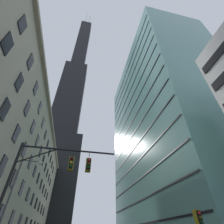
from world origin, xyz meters
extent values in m
cube|color=tan|center=(-10.75, 29.21, 25.28)|extent=(0.70, 70.41, 0.60)
cube|color=black|center=(-10.95, 18.00, 4.00)|extent=(0.14, 1.40, 2.20)
cube|color=black|center=(-10.95, 23.00, 4.00)|extent=(0.14, 1.40, 2.20)
cube|color=black|center=(-10.95, 28.00, 4.00)|extent=(0.14, 1.40, 2.20)
cube|color=black|center=(-10.95, 33.00, 4.00)|extent=(0.14, 1.40, 2.20)
cube|color=black|center=(-10.95, 13.00, 8.20)|extent=(0.14, 1.40, 2.20)
cube|color=black|center=(-10.95, 18.00, 8.20)|extent=(0.14, 1.40, 2.20)
cube|color=black|center=(-10.95, 23.00, 8.20)|extent=(0.14, 1.40, 2.20)
cube|color=black|center=(-10.95, 28.00, 8.20)|extent=(0.14, 1.40, 2.20)
cube|color=black|center=(-10.95, 33.00, 8.20)|extent=(0.14, 1.40, 2.20)
cube|color=black|center=(-10.95, 38.00, 8.20)|extent=(0.14, 1.40, 2.20)
cube|color=black|center=(-10.95, 43.00, 8.20)|extent=(0.14, 1.40, 2.20)
cube|color=black|center=(-10.95, 48.00, 8.20)|extent=(0.14, 1.40, 2.20)
cube|color=black|center=(-10.95, 53.00, 8.20)|extent=(0.14, 1.40, 2.20)
cube|color=black|center=(-10.95, 8.00, 12.40)|extent=(0.14, 1.40, 2.20)
cube|color=black|center=(-10.95, 13.00, 12.40)|extent=(0.14, 1.40, 2.20)
cube|color=black|center=(-10.95, 18.00, 12.40)|extent=(0.14, 1.40, 2.20)
cube|color=black|center=(-10.95, 23.00, 12.40)|extent=(0.14, 1.40, 2.20)
cube|color=black|center=(-10.95, 28.00, 12.40)|extent=(0.14, 1.40, 2.20)
cube|color=black|center=(-10.95, 33.00, 12.40)|extent=(0.14, 1.40, 2.20)
cube|color=black|center=(-10.95, 38.00, 12.40)|extent=(0.14, 1.40, 2.20)
cube|color=black|center=(-10.95, 43.00, 12.40)|extent=(0.14, 1.40, 2.20)
cube|color=black|center=(-10.95, 48.00, 12.40)|extent=(0.14, 1.40, 2.20)
cube|color=black|center=(-10.95, 53.00, 12.40)|extent=(0.14, 1.40, 2.20)
cube|color=black|center=(-10.95, 3.00, 16.60)|extent=(0.14, 1.40, 2.20)
cube|color=black|center=(-10.95, 8.00, 16.60)|extent=(0.14, 1.40, 2.20)
cube|color=black|center=(-10.95, 13.00, 16.60)|extent=(0.14, 1.40, 2.20)
cube|color=black|center=(-10.95, 18.00, 16.60)|extent=(0.14, 1.40, 2.20)
cube|color=black|center=(-10.95, 23.00, 16.60)|extent=(0.14, 1.40, 2.20)
cube|color=black|center=(-10.95, 28.00, 16.60)|extent=(0.14, 1.40, 2.20)
cube|color=black|center=(-10.95, 33.00, 16.60)|extent=(0.14, 1.40, 2.20)
cube|color=black|center=(-10.95, 38.00, 16.60)|extent=(0.14, 1.40, 2.20)
cube|color=black|center=(-10.95, 43.00, 16.60)|extent=(0.14, 1.40, 2.20)
cube|color=black|center=(-10.95, 48.00, 16.60)|extent=(0.14, 1.40, 2.20)
cube|color=black|center=(-10.95, 53.00, 16.60)|extent=(0.14, 1.40, 2.20)
cube|color=black|center=(-10.95, 3.00, 20.80)|extent=(0.14, 1.40, 2.20)
cube|color=black|center=(-10.95, 8.00, 20.80)|extent=(0.14, 1.40, 2.20)
cube|color=black|center=(-10.95, 13.00, 20.80)|extent=(0.14, 1.40, 2.20)
cube|color=black|center=(-10.95, 18.00, 20.80)|extent=(0.14, 1.40, 2.20)
cube|color=black|center=(-10.95, 23.00, 20.80)|extent=(0.14, 1.40, 2.20)
cube|color=black|center=(-10.95, 28.00, 20.80)|extent=(0.14, 1.40, 2.20)
cube|color=black|center=(-10.95, 33.00, 20.80)|extent=(0.14, 1.40, 2.20)
cube|color=black|center=(-10.95, 38.00, 20.80)|extent=(0.14, 1.40, 2.20)
cube|color=black|center=(-10.95, 43.00, 20.80)|extent=(0.14, 1.40, 2.20)
cube|color=black|center=(-10.95, 48.00, 20.80)|extent=(0.14, 1.40, 2.20)
cube|color=black|center=(-10.95, 53.00, 20.80)|extent=(0.14, 1.40, 2.20)
cube|color=black|center=(-13.42, 76.08, 21.56)|extent=(22.87, 22.87, 43.13)
cube|color=black|center=(-13.42, 76.08, 74.49)|extent=(16.01, 16.01, 62.73)
cube|color=black|center=(-13.42, 76.08, 145.07)|extent=(10.29, 10.29, 78.41)
cylinder|color=silver|center=(-15.48, 76.08, 199.20)|extent=(1.20, 1.20, 29.86)
cylinder|color=silver|center=(-11.36, 76.08, 199.20)|extent=(1.20, 1.20, 29.86)
cube|color=slate|center=(20.42, 29.14, 28.71)|extent=(18.84, 41.48, 57.43)
cube|color=black|center=(10.96, 29.14, 4.00)|extent=(0.12, 40.48, 0.24)
cube|color=black|center=(10.96, 29.14, 8.00)|extent=(0.12, 40.48, 0.24)
cube|color=black|center=(10.96, 29.14, 12.00)|extent=(0.12, 40.48, 0.24)
cube|color=black|center=(10.96, 29.14, 16.00)|extent=(0.12, 40.48, 0.24)
cube|color=black|center=(10.96, 29.14, 20.00)|extent=(0.12, 40.48, 0.24)
cube|color=black|center=(10.96, 29.14, 24.00)|extent=(0.12, 40.48, 0.24)
cube|color=black|center=(10.96, 29.14, 28.00)|extent=(0.12, 40.48, 0.24)
cube|color=black|center=(10.96, 29.14, 32.00)|extent=(0.12, 40.48, 0.24)
cube|color=black|center=(10.96, 29.14, 36.00)|extent=(0.12, 40.48, 0.24)
cube|color=black|center=(10.96, 29.14, 40.00)|extent=(0.12, 40.48, 0.24)
cube|color=black|center=(10.96, 29.14, 44.00)|extent=(0.12, 40.48, 0.24)
cube|color=black|center=(10.96, 29.14, 48.00)|extent=(0.12, 40.48, 0.24)
cube|color=black|center=(10.96, 29.14, 52.00)|extent=(0.12, 40.48, 0.24)
cylinder|color=black|center=(-7.18, 5.62, 3.94)|extent=(0.20, 0.20, 7.57)
cylinder|color=black|center=(-3.51, 5.62, 7.47)|extent=(7.35, 0.14, 0.14)
cylinder|color=black|center=(-5.71, 5.62, 6.87)|extent=(3.02, 0.10, 1.53)
cylinder|color=black|center=(-3.26, 5.62, 7.17)|extent=(0.04, 0.04, 0.60)
cube|color=black|center=(-3.26, 5.62, 6.42)|extent=(0.30, 0.30, 0.90)
cube|color=olive|center=(-3.26, 5.79, 6.42)|extent=(0.40, 0.40, 1.04)
sphere|color=#450808|center=(-3.26, 5.46, 6.70)|extent=(0.20, 0.20, 0.20)
sphere|color=yellow|center=(-3.26, 5.46, 6.42)|extent=(0.20, 0.20, 0.20)
sphere|color=#083D10|center=(-3.26, 5.46, 6.14)|extent=(0.20, 0.20, 0.20)
cylinder|color=black|center=(-1.91, 5.62, 7.17)|extent=(0.04, 0.04, 0.60)
cube|color=black|center=(-1.91, 5.62, 6.42)|extent=(0.30, 0.30, 0.90)
cube|color=olive|center=(-1.91, 5.79, 6.42)|extent=(0.40, 0.40, 1.04)
sphere|color=red|center=(-1.91, 5.46, 6.70)|extent=(0.20, 0.20, 0.20)
sphere|color=#4B3A08|center=(-1.91, 5.46, 6.42)|extent=(0.20, 0.20, 0.20)
sphere|color=#083D10|center=(-1.91, 5.46, 6.14)|extent=(0.20, 0.20, 0.20)
cube|color=black|center=(6.62, 5.52, 3.04)|extent=(0.30, 0.30, 0.90)
cube|color=olive|center=(6.62, 5.69, 3.04)|extent=(0.40, 0.40, 1.04)
sphere|color=red|center=(6.62, 5.36, 3.32)|extent=(0.20, 0.20, 0.20)
sphere|color=#4B3A08|center=(6.62, 5.36, 3.04)|extent=(0.20, 0.20, 0.20)
sphere|color=#083D10|center=(6.62, 5.36, 2.76)|extent=(0.20, 0.20, 0.20)
cylinder|color=#47474C|center=(-8.78, 11.91, 4.45)|extent=(0.18, 0.18, 8.60)
cylinder|color=#47474C|center=(-7.81, 11.91, 8.60)|extent=(1.93, 0.10, 0.10)
ellipsoid|color=#EFE5C6|center=(-6.84, 11.91, 8.50)|extent=(0.56, 0.32, 0.24)
camera|label=1|loc=(-2.77, -6.95, 1.84)|focal=25.59mm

